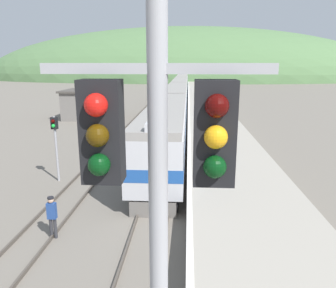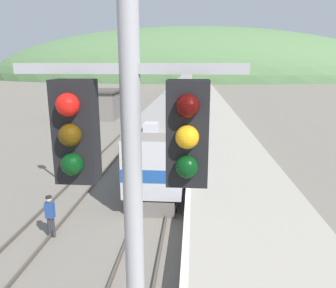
# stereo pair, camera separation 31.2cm
# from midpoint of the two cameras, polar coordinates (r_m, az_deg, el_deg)

# --- Properties ---
(track_main) EXTENTS (1.52, 180.00, 0.16)m
(track_main) POSITION_cam_midpoint_polar(r_m,az_deg,el_deg) (69.71, 2.07, 8.12)
(track_main) COLOR #4C443D
(track_main) RESTS_ON ground
(track_siding) EXTENTS (1.52, 180.00, 0.16)m
(track_siding) POSITION_cam_midpoint_polar(r_m,az_deg,el_deg) (69.98, -1.79, 8.14)
(track_siding) COLOR #4C443D
(track_siding) RESTS_ON ground
(platform) EXTENTS (5.58, 140.00, 0.97)m
(platform) POSITION_cam_midpoint_polar(r_m,az_deg,el_deg) (49.85, 6.54, 6.21)
(platform) COLOR #9E9689
(platform) RESTS_ON ground
(distant_hills) EXTENTS (188.33, 84.75, 46.47)m
(distant_hills) POSITION_cam_midpoint_polar(r_m,az_deg,el_deg) (157.24, 2.91, 11.27)
(distant_hills) COLOR #517547
(distant_hills) RESTS_ON ground
(station_shed) EXTENTS (6.74, 6.13, 3.73)m
(station_shed) POSITION_cam_midpoint_polar(r_m,az_deg,el_deg) (44.29, -13.42, 6.80)
(station_shed) COLOR slate
(station_shed) RESTS_ON ground
(express_train_lead_car) EXTENTS (2.86, 19.10, 4.44)m
(express_train_lead_car) POSITION_cam_midpoint_polar(r_m,az_deg,el_deg) (23.80, -0.74, 2.22)
(express_train_lead_car) COLOR black
(express_train_lead_car) RESTS_ON ground
(carriage_second) EXTENTS (2.85, 19.81, 4.08)m
(carriage_second) POSITION_cam_midpoint_polar(r_m,az_deg,el_deg) (44.11, 1.23, 7.59)
(carriage_second) COLOR black
(carriage_second) RESTS_ON ground
(carriage_third) EXTENTS (2.85, 19.81, 4.08)m
(carriage_third) POSITION_cam_midpoint_polar(r_m,az_deg,el_deg) (64.71, 1.97, 9.58)
(carriage_third) COLOR black
(carriage_third) RESTS_ON ground
(carriage_fourth) EXTENTS (2.85, 19.81, 4.08)m
(carriage_fourth) POSITION_cam_midpoint_polar(r_m,az_deg,el_deg) (85.34, 2.36, 10.61)
(carriage_fourth) COLOR black
(carriage_fourth) RESTS_ON ground
(signal_mast_main) EXTENTS (2.20, 0.42, 7.89)m
(signal_mast_main) POSITION_cam_midpoint_polar(r_m,az_deg,el_deg) (3.63, -4.25, -16.91)
(signal_mast_main) COLOR #9E9EA3
(signal_mast_main) RESTS_ON ground
(signal_post_siding) EXTENTS (0.36, 0.42, 4.01)m
(signal_post_siding) POSITION_cam_midpoint_polar(r_m,az_deg,el_deg) (20.66, -19.47, 1.44)
(signal_post_siding) COLOR #9E9EA3
(signal_post_siding) RESTS_ON ground
(track_worker) EXTENTS (0.36, 0.25, 1.82)m
(track_worker) POSITION_cam_midpoint_polar(r_m,az_deg,el_deg) (14.48, -20.14, -11.47)
(track_worker) COLOR #2D2D33
(track_worker) RESTS_ON ground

